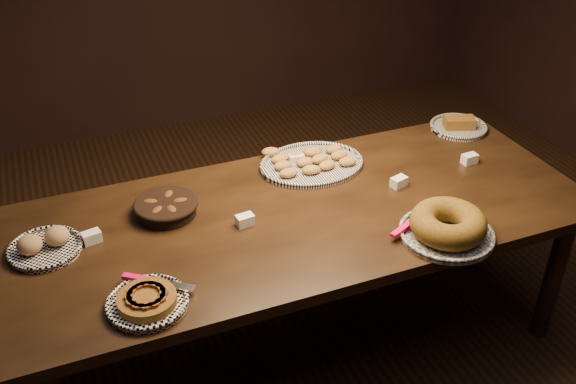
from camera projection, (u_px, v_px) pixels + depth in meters
name	position (u px, v px, depth m)	size (l,w,h in m)	color
ground	(302.00, 339.00, 3.07)	(5.00, 5.00, 0.00)	black
buffet_table	(304.00, 224.00, 2.70)	(2.40, 1.00, 0.75)	black
apple_tart_plate	(147.00, 301.00, 2.16)	(0.31, 0.30, 0.05)	white
madeleine_platter	(311.00, 163.00, 2.95)	(0.49, 0.39, 0.05)	black
bundt_cake_plate	(447.00, 226.00, 2.48)	(0.41, 0.37, 0.12)	black
croissant_basket	(166.00, 206.00, 2.62)	(0.28, 0.28, 0.07)	black
bread_roll_plate	(45.00, 245.00, 2.41)	(0.28, 0.28, 0.09)	white
loaf_plate	(459.00, 126.00, 3.27)	(0.29, 0.29, 0.07)	black
tent_cards	(309.00, 189.00, 2.76)	(1.79, 0.43, 0.04)	white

